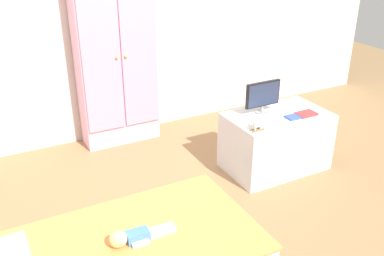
# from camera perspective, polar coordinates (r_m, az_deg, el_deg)

# --- Properties ---
(ground_plane) EXTENTS (10.00, 10.00, 0.02)m
(ground_plane) POSITION_cam_1_polar(r_m,az_deg,el_deg) (3.06, -2.31, -12.46)
(ground_plane) COLOR #99754C
(doll) EXTENTS (0.39, 0.14, 0.10)m
(doll) POSITION_cam_1_polar(r_m,az_deg,el_deg) (2.53, -8.13, -14.01)
(doll) COLOR #4C84C6
(doll) RESTS_ON bed
(wardrobe) EXTENTS (0.69, 0.30, 1.68)m
(wardrobe) POSITION_cam_1_polar(r_m,az_deg,el_deg) (3.90, -10.04, 9.73)
(wardrobe) COLOR #EFADCC
(wardrobe) RESTS_ON ground_plane
(tv_stand) EXTENTS (0.82, 0.50, 0.48)m
(tv_stand) POSITION_cam_1_polar(r_m,az_deg,el_deg) (3.63, 10.93, -1.71)
(tv_stand) COLOR silver
(tv_stand) RESTS_ON ground_plane
(tv_monitor) EXTENTS (0.31, 0.10, 0.26)m
(tv_monitor) POSITION_cam_1_polar(r_m,az_deg,el_deg) (3.48, 9.31, 4.28)
(tv_monitor) COLOR #99999E
(tv_monitor) RESTS_ON tv_stand
(rocking_horse_toy) EXTENTS (0.10, 0.04, 0.12)m
(rocking_horse_toy) POSITION_cam_1_polar(r_m,az_deg,el_deg) (3.21, 8.73, 0.65)
(rocking_horse_toy) COLOR #8E6642
(rocking_horse_toy) RESTS_ON tv_stand
(book_blue) EXTENTS (0.12, 0.09, 0.01)m
(book_blue) POSITION_cam_1_polar(r_m,az_deg,el_deg) (3.49, 13.19, 1.41)
(book_blue) COLOR blue
(book_blue) RESTS_ON tv_stand
(book_red) EXTENTS (0.16, 0.11, 0.02)m
(book_red) POSITION_cam_1_polar(r_m,az_deg,el_deg) (3.57, 14.79, 1.82)
(book_red) COLOR #CC3838
(book_red) RESTS_ON tv_stand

